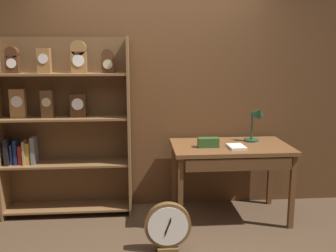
% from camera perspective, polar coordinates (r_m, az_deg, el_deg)
% --- Properties ---
extents(back_wood_panel, '(4.80, 0.05, 2.60)m').
position_cam_1_polar(back_wood_panel, '(4.21, -2.39, 4.97)').
color(back_wood_panel, brown).
rests_on(back_wood_panel, ground).
extents(bookshelf, '(1.37, 0.33, 1.91)m').
position_cam_1_polar(bookshelf, '(4.15, -15.94, 0.27)').
color(bookshelf, brown).
rests_on(bookshelf, ground).
extents(workbench, '(1.22, 0.72, 0.80)m').
position_cam_1_polar(workbench, '(3.97, 9.55, -4.24)').
color(workbench, brown).
rests_on(workbench, ground).
extents(desk_lamp, '(0.20, 0.20, 0.40)m').
position_cam_1_polar(desk_lamp, '(4.13, 13.29, 0.68)').
color(desk_lamp, '#1E472D').
rests_on(desk_lamp, workbench).
extents(toolbox_small, '(0.21, 0.09, 0.10)m').
position_cam_1_polar(toolbox_small, '(3.84, 6.15, -2.51)').
color(toolbox_small, '#2D5123').
rests_on(toolbox_small, workbench).
extents(open_repair_manual, '(0.17, 0.23, 0.02)m').
position_cam_1_polar(open_repair_manual, '(3.86, 10.38, -3.13)').
color(open_repair_manual, silver).
rests_on(open_repair_manual, workbench).
extents(round_clock_large, '(0.42, 0.11, 0.46)m').
position_cam_1_polar(round_clock_large, '(3.44, -0.05, -15.08)').
color(round_clock_large, brown).
rests_on(round_clock_large, ground).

